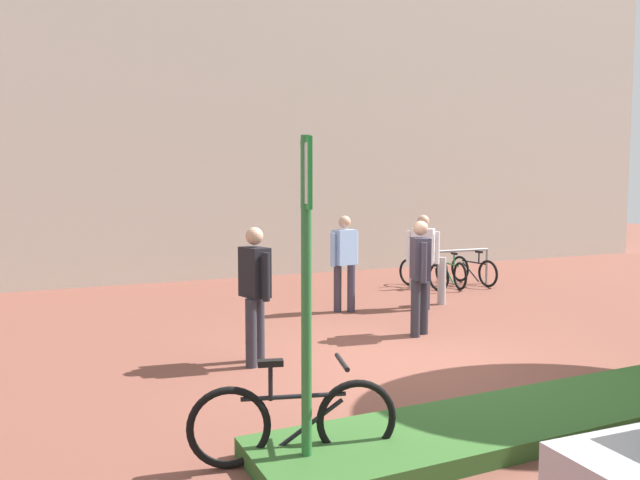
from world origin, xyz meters
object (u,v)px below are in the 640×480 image
object	(u,v)px
parking_sign_post	(306,257)
bike_rack_cluster	(449,271)
bike_at_sign	(294,421)
person_shirt_blue	(344,257)
person_suited_dark	(420,270)
bollard_steel	(442,281)
person_shirt_white	(423,255)
person_suited_navy	(255,286)

from	to	relation	value
parking_sign_post	bike_rack_cluster	bearing A→B (deg)	46.66
bike_at_sign	bike_rack_cluster	xyz separation A→B (m)	(6.51, 6.67, -0.00)
bike_at_sign	person_shirt_blue	bearing A→B (deg)	59.11
parking_sign_post	person_suited_dark	size ratio (longest dim) A/B	1.50
parking_sign_post	bollard_steel	bearing A→B (deg)	45.82
person_shirt_blue	bollard_steel	bearing A→B (deg)	-4.28
bike_rack_cluster	bollard_steel	world-z (taller)	bollard_steel
person_shirt_blue	parking_sign_post	bearing A→B (deg)	-119.74
person_suited_dark	person_shirt_blue	size ratio (longest dim) A/B	1.00
parking_sign_post	person_shirt_blue	size ratio (longest dim) A/B	1.50
bike_at_sign	bike_rack_cluster	world-z (taller)	bike_at_sign
person_shirt_white	parking_sign_post	bearing A→B (deg)	-131.78
bike_at_sign	person_suited_navy	xyz separation A→B (m)	(0.60, 2.75, 0.63)
person_shirt_blue	person_suited_dark	bearing A→B (deg)	-83.41
bollard_steel	person_suited_navy	xyz separation A→B (m)	(-4.47, -2.24, 0.53)
parking_sign_post	bike_at_sign	distance (m)	1.35
bike_rack_cluster	person_suited_dark	bearing A→B (deg)	-132.13
bike_rack_cluster	person_suited_dark	size ratio (longest dim) A/B	1.23
bollard_steel	person_shirt_blue	size ratio (longest dim) A/B	0.52
bollard_steel	person_shirt_blue	distance (m)	2.07
parking_sign_post	person_suited_navy	size ratio (longest dim) A/B	1.50
bike_rack_cluster	bollard_steel	distance (m)	2.22
person_shirt_white	person_shirt_blue	bearing A→B (deg)	167.27
parking_sign_post	bollard_steel	size ratio (longest dim) A/B	2.87
bollard_steel	person_suited_dark	distance (m)	2.62
bike_rack_cluster	person_suited_dark	world-z (taller)	person_suited_dark
bike_rack_cluster	person_shirt_white	world-z (taller)	person_shirt_white
parking_sign_post	person_shirt_white	bearing A→B (deg)	48.22
person_suited_dark	person_suited_navy	bearing A→B (deg)	-172.06
bike_rack_cluster	parking_sign_post	bearing A→B (deg)	-133.34
bike_at_sign	person_shirt_white	bearing A→B (deg)	46.88
bollard_steel	person_shirt_blue	bearing A→B (deg)	175.72
person_shirt_blue	bike_at_sign	bearing A→B (deg)	-120.89
person_suited_navy	person_shirt_white	size ratio (longest dim) A/B	1.00
bollard_steel	person_shirt_blue	world-z (taller)	person_shirt_blue
bollard_steel	person_suited_dark	bearing A→B (deg)	-133.45
bike_rack_cluster	person_suited_dark	xyz separation A→B (m)	(-3.21, -3.55, 0.63)
parking_sign_post	bike_rack_cluster	world-z (taller)	parking_sign_post
bike_rack_cluster	person_suited_navy	xyz separation A→B (m)	(-5.91, -3.92, 0.63)
bike_at_sign	person_shirt_blue	world-z (taller)	person_shirt_blue
person_suited_dark	person_shirt_white	size ratio (longest dim) A/B	1.00
parking_sign_post	person_suited_navy	bearing A→B (deg)	78.80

